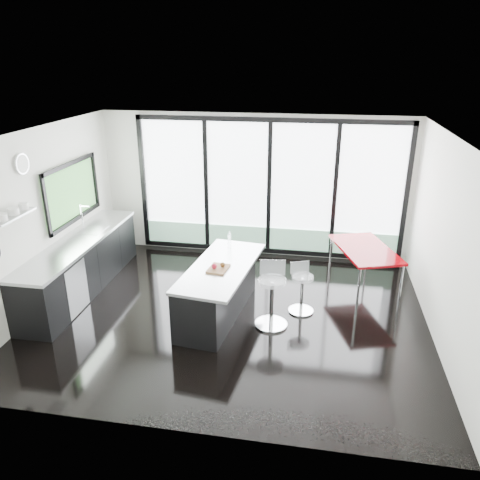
% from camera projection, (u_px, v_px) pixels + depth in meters
% --- Properties ---
extents(floor, '(6.00, 5.00, 0.00)m').
position_uv_depth(floor, '(230.00, 314.00, 7.36)').
color(floor, black).
rests_on(floor, ground).
extents(ceiling, '(6.00, 5.00, 0.00)m').
position_uv_depth(ceiling, '(229.00, 134.00, 6.32)').
color(ceiling, white).
rests_on(ceiling, wall_back).
extents(wall_back, '(6.00, 0.09, 2.80)m').
position_uv_depth(wall_back, '(268.00, 194.00, 9.10)').
color(wall_back, silver).
rests_on(wall_back, ground).
extents(wall_front, '(6.00, 0.00, 2.80)m').
position_uv_depth(wall_front, '(181.00, 320.00, 4.55)').
color(wall_front, silver).
rests_on(wall_front, ground).
extents(wall_left, '(0.26, 5.00, 2.80)m').
position_uv_depth(wall_left, '(51.00, 205.00, 7.50)').
color(wall_left, silver).
rests_on(wall_left, ground).
extents(wall_right, '(0.00, 5.00, 2.80)m').
position_uv_depth(wall_right, '(446.00, 245.00, 6.36)').
color(wall_right, silver).
rests_on(wall_right, ground).
extents(counter_cabinets, '(0.69, 3.24, 1.36)m').
position_uv_depth(counter_cabinets, '(81.00, 265.00, 7.97)').
color(counter_cabinets, black).
rests_on(counter_cabinets, floor).
extents(island, '(1.11, 2.15, 1.09)m').
position_uv_depth(island, '(218.00, 289.00, 7.23)').
color(island, black).
rests_on(island, floor).
extents(bar_stool_near, '(0.53, 0.53, 0.77)m').
position_uv_depth(bar_stool_near, '(272.00, 303.00, 6.92)').
color(bar_stool_near, silver).
rests_on(bar_stool_near, floor).
extents(bar_stool_far, '(0.52, 0.52, 0.63)m').
position_uv_depth(bar_stool_far, '(302.00, 294.00, 7.32)').
color(bar_stool_far, silver).
rests_on(bar_stool_far, floor).
extents(red_table, '(1.23, 1.61, 0.76)m').
position_uv_depth(red_table, '(363.00, 269.00, 8.02)').
color(red_table, '#7A0006').
rests_on(red_table, floor).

